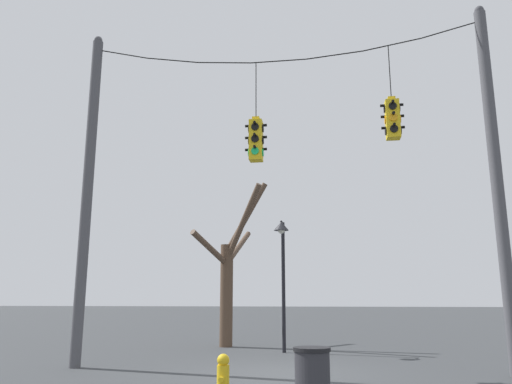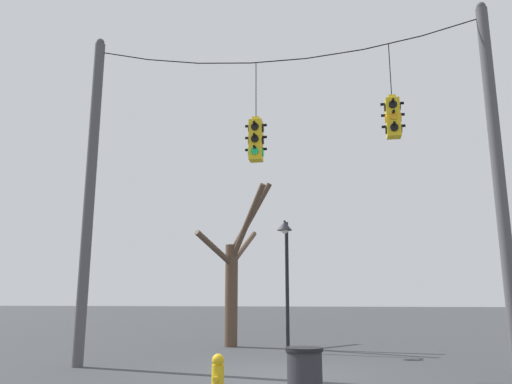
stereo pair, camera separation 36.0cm
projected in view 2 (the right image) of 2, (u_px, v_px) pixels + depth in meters
The scene contains 10 objects.
ground_plane at pixel (281, 374), 11.62m from camera, with size 200.00×200.00×0.00m, color #383A3D.
utility_pole_left at pixel (90, 192), 13.68m from camera, with size 0.29×0.29×9.18m.
utility_pole_right at pixel (499, 176), 11.88m from camera, with size 0.29×0.29×9.18m.
span_wire at pixel (278, 52), 13.55m from camera, with size 10.53×0.03×0.77m.
traffic_light_over_intersection at pixel (256, 140), 13.14m from camera, with size 0.58×0.58×2.78m.
traffic_light_near_right_pole at pixel (393, 117), 12.62m from camera, with size 0.58×0.58×2.56m.
street_lamp at pixel (286, 251), 16.46m from camera, with size 0.49×0.85×4.26m.
bare_tree at pixel (235, 271), 18.63m from camera, with size 2.58×4.54×6.04m.
fire_hydrant at pixel (218, 376), 8.80m from camera, with size 0.22×0.30×0.75m.
trash_bin at pixel (305, 379), 7.81m from camera, with size 0.60×0.60×0.95m.
Camera 2 is at (1.57, -12.16, 1.71)m, focal length 35.00 mm.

